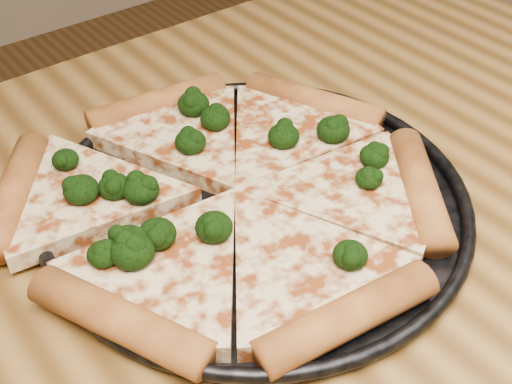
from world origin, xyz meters
TOP-DOWN VIEW (x-y plane):
  - pizza_pan at (0.12, 0.14)m, footprint 0.34×0.34m
  - pizza at (0.10, 0.15)m, footprint 0.36×0.33m
  - broccoli_florets at (0.09, 0.16)m, footprint 0.25×0.25m

SIDE VIEW (x-z plane):
  - pizza_pan at x=0.12m, z-range 0.75..0.77m
  - pizza at x=0.10m, z-range 0.75..0.78m
  - broccoli_florets at x=0.09m, z-range 0.77..0.79m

